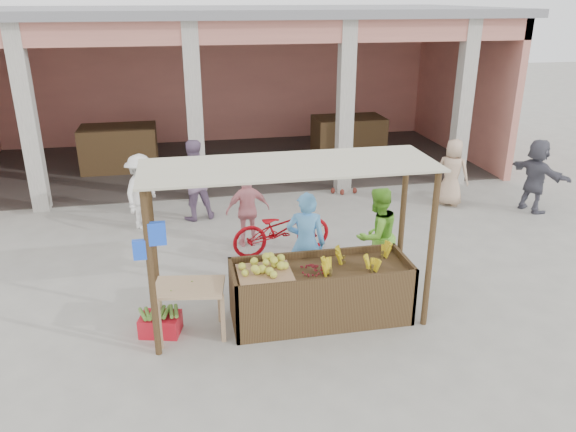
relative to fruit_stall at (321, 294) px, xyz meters
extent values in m
plane|color=gray|center=(-0.50, 0.00, -0.40)|extent=(60.00, 60.00, 0.00)
cube|color=tan|center=(-0.50, 11.40, 1.60)|extent=(14.00, 0.20, 4.00)
cube|color=tan|center=(6.40, 8.50, 1.60)|extent=(0.20, 6.00, 4.00)
cube|color=tan|center=(-0.50, 5.65, 3.35)|extent=(14.00, 0.30, 0.50)
cube|color=gray|center=(-0.50, 8.50, 3.70)|extent=(14.40, 6.40, 0.20)
cube|color=beige|center=(-5.00, 5.65, 1.60)|extent=(0.35, 0.35, 4.00)
cube|color=beige|center=(-1.50, 5.65, 1.60)|extent=(0.35, 0.35, 4.00)
cube|color=beige|center=(2.00, 5.65, 1.60)|extent=(0.35, 0.35, 4.00)
cube|color=beige|center=(5.00, 5.65, 1.60)|extent=(0.35, 0.35, 4.00)
cube|color=#503A20|center=(-3.50, 8.50, 0.20)|extent=(2.00, 1.20, 1.20)
cube|color=#503A20|center=(3.00, 8.50, 0.20)|extent=(2.00, 1.20, 1.20)
cube|color=#503A20|center=(0.00, 0.00, 0.00)|extent=(2.60, 0.95, 0.80)
cylinder|color=#503A20|center=(-2.35, -0.45, 0.78)|extent=(0.09, 0.09, 2.35)
cylinder|color=#503A20|center=(1.45, -0.45, 0.78)|extent=(0.09, 0.09, 2.35)
cylinder|color=#503A20|center=(-2.35, 0.60, 0.78)|extent=(0.09, 0.09, 2.35)
cylinder|color=#503A20|center=(1.45, 0.60, 0.78)|extent=(0.09, 0.09, 2.35)
cube|color=#BFB99E|center=(-0.45, 0.08, 1.97)|extent=(4.00, 1.35, 0.03)
cube|color=blue|center=(-2.23, -0.45, 1.35)|extent=(0.22, 0.08, 0.30)
cube|color=blue|center=(-2.45, -0.45, 1.15)|extent=(0.18, 0.07, 0.26)
cube|color=#A47954|center=(-0.83, -0.02, 0.43)|extent=(0.76, 0.66, 0.06)
ellipsoid|color=yellow|center=(-0.83, -0.02, 0.53)|extent=(0.65, 0.57, 0.14)
ellipsoid|color=maroon|center=(-0.16, -0.06, 0.47)|extent=(0.47, 0.38, 0.15)
cube|color=tan|center=(-1.89, -0.06, 0.35)|extent=(1.04, 0.78, 0.04)
cube|color=tan|center=(-2.32, -0.33, -0.03)|extent=(0.06, 0.06, 0.73)
cube|color=tan|center=(-1.46, -0.33, -0.03)|extent=(0.06, 0.06, 0.73)
cube|color=tan|center=(-2.32, 0.21, -0.03)|extent=(0.06, 0.06, 0.73)
cube|color=tan|center=(-1.46, 0.21, -0.03)|extent=(0.06, 0.06, 0.73)
cube|color=red|center=(-2.32, 0.05, -0.26)|extent=(0.63, 0.52, 0.29)
ellipsoid|color=maroon|center=(1.89, 5.27, -0.11)|extent=(0.42, 0.42, 0.57)
ellipsoid|color=maroon|center=(2.22, 5.32, -0.11)|extent=(0.42, 0.42, 0.57)
ellipsoid|color=maroon|center=(2.06, 5.56, -0.11)|extent=(0.42, 0.42, 0.57)
ellipsoid|color=maroon|center=(1.70, 5.41, -0.11)|extent=(0.42, 0.42, 0.57)
imported|color=#57A7EF|center=(-0.04, 0.83, 0.51)|extent=(0.79, 0.66, 1.82)
imported|color=#74CB34|center=(1.19, 0.98, 0.47)|extent=(0.95, 0.76, 1.73)
imported|color=maroon|center=(-0.14, 2.34, 0.11)|extent=(0.93, 2.02, 1.02)
imported|color=white|center=(-2.71, 4.12, 0.44)|extent=(0.93, 1.21, 1.68)
imported|color=pink|center=(-0.70, 2.83, 0.37)|extent=(0.94, 0.56, 1.53)
imported|color=tan|center=(4.12, 4.17, 0.45)|extent=(0.96, 0.94, 1.70)
imported|color=#535260|center=(5.73, 3.45, 0.46)|extent=(1.06, 1.70, 1.72)
imported|color=slate|center=(-1.65, 4.42, 0.55)|extent=(1.02, 0.72, 1.90)
camera|label=1|loc=(-1.88, -7.01, 4.10)|focal=35.00mm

